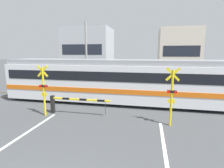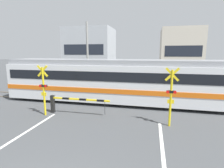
% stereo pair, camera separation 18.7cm
% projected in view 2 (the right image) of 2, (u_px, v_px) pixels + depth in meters
% --- Properties ---
extents(rail_track_near, '(50.00, 0.10, 0.08)m').
position_uv_depth(rail_track_near, '(114.00, 104.00, 12.53)').
color(rail_track_near, '#6B6051').
rests_on(rail_track_near, ground_plane).
extents(rail_track_far, '(50.00, 0.10, 0.08)m').
position_uv_depth(rail_track_far, '(118.00, 99.00, 13.90)').
color(rail_track_far, '#6B6051').
rests_on(rail_track_far, ground_plane).
extents(commuter_train, '(15.82, 3.02, 3.17)m').
position_uv_depth(commuter_train, '(112.00, 79.00, 12.98)').
color(commuter_train, silver).
rests_on(commuter_train, ground_plane).
extents(crossing_barrier_near, '(3.73, 0.20, 1.09)m').
position_uv_depth(crossing_barrier_near, '(67.00, 102.00, 10.53)').
color(crossing_barrier_near, black).
rests_on(crossing_barrier_near, ground_plane).
extents(crossing_barrier_far, '(3.73, 0.20, 1.09)m').
position_uv_depth(crossing_barrier_far, '(149.00, 86.00, 15.44)').
color(crossing_barrier_far, black).
rests_on(crossing_barrier_far, ground_plane).
extents(crossing_signal_left, '(0.68, 0.15, 2.97)m').
position_uv_depth(crossing_signal_left, '(44.00, 88.00, 10.13)').
color(crossing_signal_left, yellow).
rests_on(crossing_signal_left, ground_plane).
extents(crossing_signal_right, '(0.68, 0.15, 2.97)m').
position_uv_depth(crossing_signal_right, '(171.00, 95.00, 8.58)').
color(crossing_signal_right, yellow).
rests_on(crossing_signal_right, ground_plane).
extents(pedestrian, '(0.38, 0.22, 1.63)m').
position_uv_depth(pedestrian, '(118.00, 77.00, 19.66)').
color(pedestrian, '#33384C').
rests_on(pedestrian, ground_plane).
extents(building_left_of_street, '(7.28, 5.90, 7.46)m').
position_uv_depth(building_left_of_street, '(90.00, 52.00, 28.32)').
color(building_left_of_street, '#B2B7BC').
rests_on(building_left_of_street, ground_plane).
extents(building_right_of_street, '(5.44, 5.90, 7.01)m').
position_uv_depth(building_right_of_street, '(180.00, 54.00, 25.35)').
color(building_right_of_street, beige).
rests_on(building_right_of_street, ground_plane).
extents(utility_pole_streetside, '(0.22, 0.22, 6.88)m').
position_uv_depth(utility_pole_streetside, '(88.00, 55.00, 18.82)').
color(utility_pole_streetside, gray).
rests_on(utility_pole_streetside, ground_plane).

